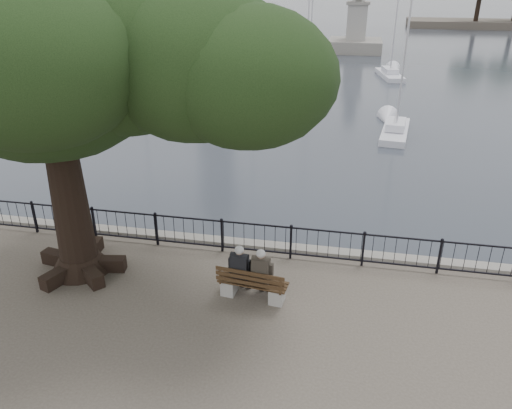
% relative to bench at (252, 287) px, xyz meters
% --- Properties ---
extents(harbor, '(260.00, 260.00, 1.20)m').
position_rel_bench_xyz_m(harbor, '(-0.32, 2.58, -0.82)').
color(harbor, gray).
rests_on(harbor, ground).
extents(railing, '(22.06, 0.06, 1.00)m').
position_rel_bench_xyz_m(railing, '(-0.32, 2.08, 0.24)').
color(railing, black).
rests_on(railing, ground).
extents(bench, '(1.79, 0.72, 0.92)m').
position_rel_bench_xyz_m(bench, '(0.00, 0.00, 0.00)').
color(bench, gray).
rests_on(bench, ground).
extents(person_left, '(0.45, 0.75, 1.46)m').
position_rel_bench_xyz_m(person_left, '(-0.30, 0.14, 0.35)').
color(person_left, black).
rests_on(person_left, ground).
extents(person_right, '(0.45, 0.75, 1.46)m').
position_rel_bench_xyz_m(person_right, '(0.24, 0.07, 0.35)').
color(person_right, '#282420').
rests_on(person_right, ground).
extents(tree, '(10.90, 7.61, 8.90)m').
position_rel_bench_xyz_m(tree, '(-4.03, 0.49, 5.54)').
color(tree, black).
rests_on(tree, ground).
extents(lion_monument, '(5.83, 5.83, 8.64)m').
position_rel_bench_xyz_m(lion_monument, '(1.68, 49.52, 0.84)').
color(lion_monument, gray).
rests_on(lion_monument, ground).
extents(sailboat_a, '(2.97, 4.75, 7.88)m').
position_rel_bench_xyz_m(sailboat_a, '(-11.67, 20.89, -1.05)').
color(sailboat_a, silver).
rests_on(sailboat_a, ground).
extents(sailboat_b, '(1.97, 5.47, 11.75)m').
position_rel_bench_xyz_m(sailboat_b, '(-4.55, 22.56, -0.97)').
color(sailboat_b, silver).
rests_on(sailboat_b, ground).
extents(sailboat_c, '(1.93, 4.99, 8.91)m').
position_rel_bench_xyz_m(sailboat_c, '(4.51, 18.05, -1.03)').
color(sailboat_c, silver).
rests_on(sailboat_c, ground).
extents(sailboat_e, '(2.51, 5.18, 11.51)m').
position_rel_bench_xyz_m(sailboat_e, '(-11.13, 30.26, -0.97)').
color(sailboat_e, silver).
rests_on(sailboat_e, ground).
extents(sailboat_f, '(2.06, 5.65, 11.71)m').
position_rel_bench_xyz_m(sailboat_f, '(-2.10, 36.24, -0.98)').
color(sailboat_f, silver).
rests_on(sailboat_f, ground).
extents(sailboat_g, '(2.43, 5.33, 9.91)m').
position_rel_bench_xyz_m(sailboat_g, '(4.92, 34.99, -1.02)').
color(sailboat_g, silver).
rests_on(sailboat_g, ground).
extents(sailboat_h, '(1.63, 5.74, 13.27)m').
position_rel_bench_xyz_m(sailboat_h, '(-2.64, 38.72, -0.94)').
color(sailboat_h, silver).
rests_on(sailboat_h, ground).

